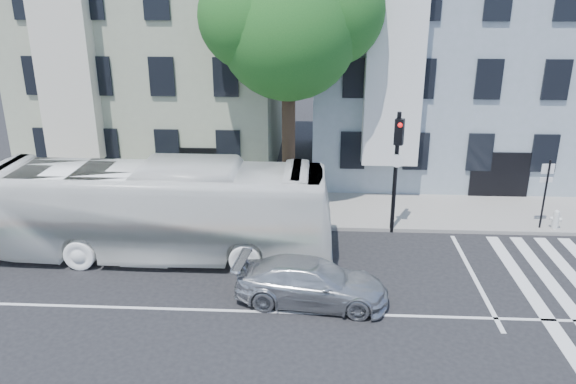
# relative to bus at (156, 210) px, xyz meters

# --- Properties ---
(ground) EXTENTS (120.00, 120.00, 0.00)m
(ground) POSITION_rel_bus_xyz_m (4.38, -3.62, -1.72)
(ground) COLOR black
(ground) RESTS_ON ground
(sidewalk_far) EXTENTS (80.00, 4.00, 0.15)m
(sidewalk_far) POSITION_rel_bus_xyz_m (4.38, 4.38, -1.64)
(sidewalk_far) COLOR gray
(sidewalk_far) RESTS_ON ground
(building_left) EXTENTS (12.00, 10.00, 11.00)m
(building_left) POSITION_rel_bus_xyz_m (-2.62, 11.38, 3.78)
(building_left) COLOR #979C83
(building_left) RESTS_ON ground
(building_right) EXTENTS (12.00, 10.00, 11.00)m
(building_right) POSITION_rel_bus_xyz_m (11.38, 11.38, 3.78)
(building_right) COLOR gray
(building_right) RESTS_ON ground
(street_tree) EXTENTS (7.30, 5.90, 11.10)m
(street_tree) POSITION_rel_bus_xyz_m (4.44, 5.12, 6.11)
(street_tree) COLOR #2D2116
(street_tree) RESTS_ON ground
(bus) EXTENTS (2.94, 12.35, 3.44)m
(bus) POSITION_rel_bus_xyz_m (0.00, 0.00, 0.00)
(bus) COLOR white
(bus) RESTS_ON ground
(sedan) EXTENTS (2.38, 4.81, 1.34)m
(sedan) POSITION_rel_bus_xyz_m (5.50, -2.96, -1.05)
(sedan) COLOR #B9BCC0
(sedan) RESTS_ON ground
(hedge) EXTENTS (8.29, 3.63, 0.70)m
(hedge) POSITION_rel_bus_xyz_m (0.72, 3.18, -1.22)
(hedge) COLOR #2C611F
(hedge) RESTS_ON sidewalk_far
(traffic_signal) EXTENTS (0.47, 0.55, 4.78)m
(traffic_signal) POSITION_rel_bus_xyz_m (8.57, 2.33, 1.37)
(traffic_signal) COLOR black
(traffic_signal) RESTS_ON ground
(fire_hydrant) EXTENTS (0.44, 0.26, 0.77)m
(fire_hydrant) POSITION_rel_bus_xyz_m (14.96, 2.77, -1.17)
(fire_hydrant) COLOR silver
(fire_hydrant) RESTS_ON sidewalk_far
(far_sign_pole) EXTENTS (0.50, 0.19, 2.79)m
(far_sign_pole) POSITION_rel_bus_xyz_m (14.40, 2.85, 0.18)
(far_sign_pole) COLOR black
(far_sign_pole) RESTS_ON sidewalk_far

